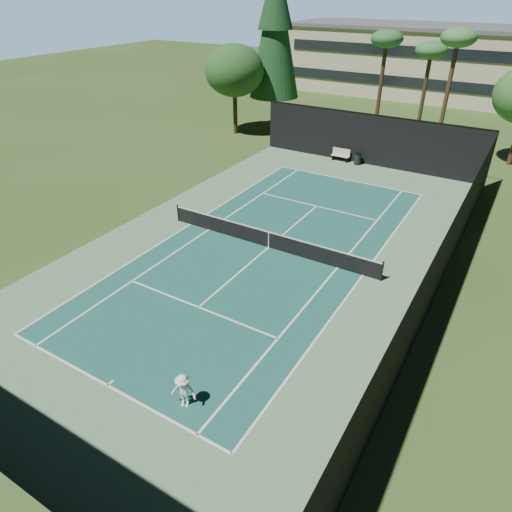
{
  "coord_description": "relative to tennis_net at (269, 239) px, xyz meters",
  "views": [
    {
      "loc": [
        10.79,
        -19.23,
        12.65
      ],
      "look_at": [
        1.0,
        -3.0,
        1.3
      ],
      "focal_mm": 32.0,
      "sensor_mm": 36.0,
      "label": 1
    }
  ],
  "objects": [
    {
      "name": "apron_slab",
      "position": [
        0.0,
        0.0,
        -0.55
      ],
      "size": [
        18.0,
        32.0,
        0.01
      ],
      "primitive_type": "cube",
      "color": "#5D865E",
      "rests_on": "ground"
    },
    {
      "name": "player",
      "position": [
        3.01,
        -11.12,
        0.15
      ],
      "size": [
        1.02,
        0.76,
        1.41
      ],
      "primitive_type": "imported",
      "rotation": [
        0.0,
        0.0,
        0.29
      ],
      "color": "white",
      "rests_on": "ground"
    },
    {
      "name": "court_lines",
      "position": [
        0.0,
        0.0,
        -0.54
      ],
      "size": [
        11.07,
        23.87,
        0.01
      ],
      "color": "white",
      "rests_on": "ground"
    },
    {
      "name": "ground",
      "position": [
        0.0,
        0.0,
        -0.56
      ],
      "size": [
        160.0,
        160.0,
        0.0
      ],
      "primitive_type": "plane",
      "color": "#2F4C1C",
      "rests_on": "ground"
    },
    {
      "name": "tennis_net",
      "position": [
        0.0,
        0.0,
        0.0
      ],
      "size": [
        12.9,
        0.1,
        1.1
      ],
      "color": "black",
      "rests_on": "ground"
    },
    {
      "name": "decid_tree_c",
      "position": [
        -14.0,
        18.0,
        5.21
      ],
      "size": [
        5.44,
        5.44,
        8.09
      ],
      "color": "#412F1C",
      "rests_on": "ground"
    },
    {
      "name": "campus_building",
      "position": [
        0.0,
        45.98,
        3.65
      ],
      "size": [
        40.5,
        12.5,
        8.3
      ],
      "color": "beige",
      "rests_on": "ground"
    },
    {
      "name": "fence",
      "position": [
        0.0,
        0.06,
        1.45
      ],
      "size": [
        18.04,
        32.05,
        4.03
      ],
      "color": "black",
      "rests_on": "ground"
    },
    {
      "name": "pine_tree",
      "position": [
        -12.0,
        22.0,
        9.0
      ],
      "size": [
        4.8,
        4.8,
        15.0
      ],
      "color": "#43301C",
      "rests_on": "ground"
    },
    {
      "name": "tennis_ball_c",
      "position": [
        1.47,
        1.59,
        -0.52
      ],
      "size": [
        0.07,
        0.07,
        0.07
      ],
      "primitive_type": "sphere",
      "color": "#B5D02F",
      "rests_on": "ground"
    },
    {
      "name": "palm_b",
      "position": [
        1.5,
        26.0,
        6.8
      ],
      "size": [
        2.8,
        2.8,
        8.42
      ],
      "color": "#3F2E1B",
      "rests_on": "ground"
    },
    {
      "name": "park_bench",
      "position": [
        -2.1,
        15.68,
        -0.01
      ],
      "size": [
        1.5,
        0.45,
        1.02
      ],
      "color": "beige",
      "rests_on": "ground"
    },
    {
      "name": "palm_a",
      "position": [
        -2.0,
        24.0,
        7.63
      ],
      "size": [
        2.8,
        2.8,
        9.32
      ],
      "color": "#442D1D",
      "rests_on": "ground"
    },
    {
      "name": "tennis_ball_b",
      "position": [
        -4.19,
        3.26,
        -0.52
      ],
      "size": [
        0.08,
        0.08,
        0.08
      ],
      "primitive_type": "sphere",
      "color": "#E6F537",
      "rests_on": "ground"
    },
    {
      "name": "trash_bin",
      "position": [
        -0.57,
        15.51,
        -0.08
      ],
      "size": [
        0.56,
        0.56,
        0.95
      ],
      "color": "black",
      "rests_on": "ground"
    },
    {
      "name": "tennis_ball_a",
      "position": [
        -3.87,
        -11.82,
        -0.53
      ],
      "size": [
        0.06,
        0.06,
        0.06
      ],
      "primitive_type": "sphere",
      "color": "#C1D22F",
      "rests_on": "ground"
    },
    {
      "name": "court_surface",
      "position": [
        0.0,
        0.0,
        -0.55
      ],
      "size": [
        10.97,
        23.77,
        0.01
      ],
      "primitive_type": "cube",
      "color": "#1B574B",
      "rests_on": "ground"
    },
    {
      "name": "tennis_ball_d",
      "position": [
        -6.52,
        2.76,
        -0.53
      ],
      "size": [
        0.06,
        0.06,
        0.06
      ],
      "primitive_type": "sphere",
      "color": "#C8D22F",
      "rests_on": "ground"
    },
    {
      "name": "palm_c",
      "position": [
        4.0,
        23.0,
        8.05
      ],
      "size": [
        2.8,
        2.8,
        9.77
      ],
      "color": "#48331E",
      "rests_on": "ground"
    }
  ]
}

